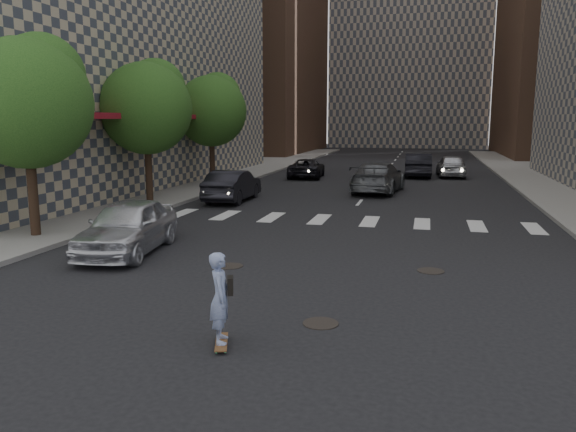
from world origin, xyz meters
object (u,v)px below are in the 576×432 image
tree_a (30,97)px  tree_c (213,108)px  silver_sedan (128,226)px  traffic_car_d (451,166)px  skateboarder (221,298)px  traffic_car_b (378,177)px  traffic_car_a (233,186)px  traffic_car_e (418,165)px  traffic_car_c (307,168)px  tree_b (148,104)px

tree_a → tree_c: size_ratio=1.00×
silver_sedan → traffic_car_d: bearing=61.0°
silver_sedan → skateboarder: bearing=-56.5°
tree_c → traffic_car_b: size_ratio=1.16×
traffic_car_a → traffic_car_e: (8.57, 14.53, 0.06)m
traffic_car_b → traffic_car_e: 9.59m
skateboarder → traffic_car_c: 29.34m
tree_a → tree_b: 8.00m
skateboarder → traffic_car_d: 32.39m
tree_a → silver_sedan: (3.95, -1.14, -3.84)m
tree_c → traffic_car_e: bearing=35.1°
skateboarder → tree_b: bearing=102.9°
traffic_car_e → traffic_car_b: bearing=76.4°
tree_c → traffic_car_e: (11.93, 8.39, -3.82)m
traffic_car_a → traffic_car_c: (1.14, 11.97, -0.12)m
tree_b → skateboarder: size_ratio=3.89×
traffic_car_b → tree_c: bearing=0.0°
silver_sedan → traffic_car_b: (6.03, 16.13, 0.02)m
tree_a → silver_sedan: tree_a is taller
traffic_car_c → silver_sedan: bearing=84.1°
traffic_car_d → skateboarder: bearing=78.1°
tree_b → traffic_car_e: tree_b is taller
silver_sedan → traffic_car_a: size_ratio=1.01×
traffic_car_d → tree_a: bearing=57.3°
traffic_car_c → tree_b: bearing=67.5°
skateboarder → silver_sedan: 7.95m
traffic_car_b → traffic_car_e: (1.95, 9.39, 0.00)m
traffic_car_c → traffic_car_e: size_ratio=0.93×
tree_a → traffic_car_e: size_ratio=1.31×
tree_b → traffic_car_e: size_ratio=1.31×
tree_b → tree_a: bearing=-90.0°
tree_c → traffic_car_d: tree_c is taller
tree_b → traffic_car_d: 22.37m
traffic_car_e → tree_c: bearing=33.3°
tree_c → silver_sedan: tree_c is taller
traffic_car_b → traffic_car_d: traffic_car_b is taller
tree_b → silver_sedan: (3.95, -9.14, -3.84)m
tree_b → traffic_car_c: 15.09m
skateboarder → traffic_car_a: bearing=90.6°
traffic_car_c → tree_c: bearing=47.8°
traffic_car_e → traffic_car_c: bearing=17.1°
tree_c → traffic_car_d: bearing=32.0°
tree_a → silver_sedan: size_ratio=1.40×
tree_a → traffic_car_d: tree_a is taller
traffic_car_a → tree_b: bearing=27.9°
tree_a → skateboarder: 12.21m
tree_b → tree_c: (0.00, 8.00, 0.00)m
skateboarder → traffic_car_e: skateboarder is taller
traffic_car_d → traffic_car_e: bearing=8.9°
tree_c → silver_sedan: size_ratio=1.40×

